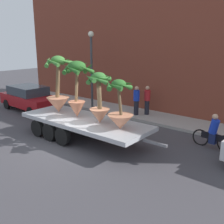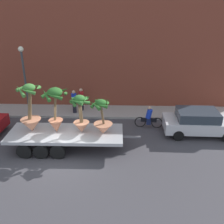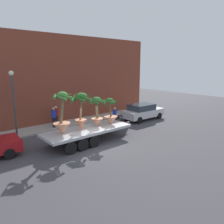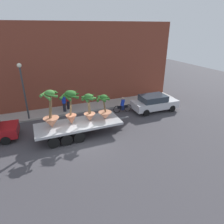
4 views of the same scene
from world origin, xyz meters
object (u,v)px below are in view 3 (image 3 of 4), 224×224
Objects in this scene: potted_palm_front at (110,114)px; pedestrian_far_left at (54,117)px; potted_palm_middle at (97,113)px; pedestrian_near_gate at (56,115)px; potted_palm_rear at (81,110)px; cyclist at (115,116)px; parked_car at (143,111)px; street_lamp at (13,95)px; flatbed_trailer at (84,132)px; potted_palm_extra at (62,119)px.

pedestrian_far_left is (-2.38, 4.64, -0.68)m from potted_palm_front.
pedestrian_far_left is at bearing 104.73° from potted_palm_middle.
potted_palm_rear is at bearing -96.71° from pedestrian_near_gate.
pedestrian_far_left reaches higher than cyclist.
cyclist is at bearing 26.39° from potted_palm_rear.
pedestrian_far_left is (-1.19, 4.54, -0.96)m from potted_palm_middle.
potted_palm_front reaches higher than pedestrian_near_gate.
street_lamp reaches higher than parked_car.
potted_palm_middle is 7.36m from parked_car.
potted_palm_rear reaches higher than flatbed_trailer.
street_lamp is (-3.21, -0.40, 2.19)m from pedestrian_far_left.
potted_palm_middle is at bearing 175.24° from potted_palm_front.
potted_palm_rear is at bearing -53.47° from street_lamp.
potted_palm_rear is 6.21m from cyclist.
potted_palm_extra reaches higher than potted_palm_rear.
parked_car is at bearing -11.37° from street_lamp.
flatbed_trailer is 1.52× the size of street_lamp.
potted_palm_extra reaches higher than potted_palm_middle.
potted_palm_rear is at bearing 162.62° from flatbed_trailer.
potted_palm_middle is at bearing 3.21° from flatbed_trailer.
street_lamp is at bearing 142.80° from potted_palm_front.
pedestrian_near_gate is at bearing 153.64° from cyclist.
street_lamp is (-3.66, -0.86, 2.19)m from pedestrian_near_gate.
cyclist reaches higher than flatbed_trailer.
cyclist is (6.76, 2.61, -1.31)m from potted_palm_extra.
potted_palm_extra is 4.60m from street_lamp.
potted_palm_extra reaches higher than potted_palm_front.
pedestrian_near_gate is at bearing 157.87° from parked_car.
potted_palm_front reaches higher than parked_car.
street_lamp is (-1.66, 4.10, 1.25)m from potted_palm_extra.
potted_palm_rear is 1.51× the size of pedestrian_near_gate.
potted_palm_extra is at bearing -169.55° from parked_car.
pedestrian_far_left is at bearing 70.96° from potted_palm_extra.
flatbed_trailer is 2.85× the size of potted_palm_rear.
pedestrian_far_left is at bearing 88.27° from potted_palm_rear.
cyclist is (4.01, 2.65, -1.34)m from potted_palm_middle.
potted_palm_middle is (1.33, 0.01, -0.37)m from potted_palm_rear.
flatbed_trailer is 1.61m from potted_palm_rear.
potted_palm_extra is at bearing 179.17° from potted_palm_middle.
street_lamp is at bearing -166.76° from pedestrian_near_gate.
potted_palm_middle is 4.99m from cyclist.
potted_palm_extra reaches higher than pedestrian_near_gate.
potted_palm_rear reaches higher than potted_palm_front.
flatbed_trailer is at bearing -152.31° from cyclist.
cyclist is 8.93m from street_lamp.
flatbed_trailer is at bearing -89.43° from pedestrian_far_left.
pedestrian_near_gate is at bearing 83.29° from potted_palm_rear.
pedestrian_near_gate is (0.59, 5.01, -1.33)m from potted_palm_rear.
potted_palm_front is at bearing -135.93° from cyclist.
street_lamp is at bearing 111.99° from potted_palm_extra.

